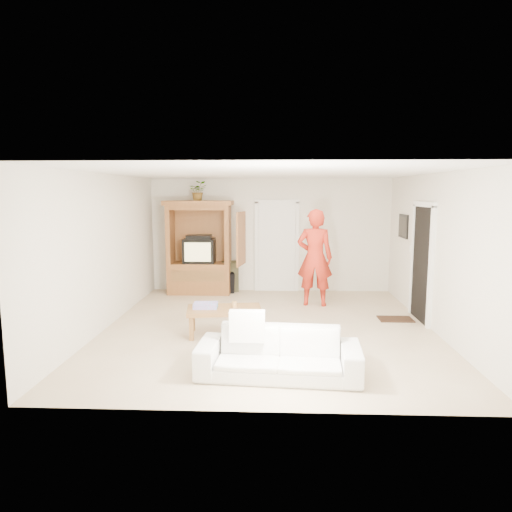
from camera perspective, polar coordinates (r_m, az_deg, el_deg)
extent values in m
plane|color=tan|center=(7.85, 1.52, -8.96)|extent=(6.00, 6.00, 0.00)
plane|color=white|center=(7.52, 1.60, 10.35)|extent=(6.00, 6.00, 0.00)
plane|color=silver|center=(10.56, 1.80, 2.62)|extent=(5.50, 0.00, 5.50)
plane|color=silver|center=(4.62, 1.01, -4.40)|extent=(5.50, 0.00, 5.50)
plane|color=silver|center=(8.10, -18.29, 0.56)|extent=(0.00, 6.00, 6.00)
plane|color=silver|center=(8.02, 21.60, 0.34)|extent=(0.00, 6.00, 6.00)
cube|color=brown|center=(10.49, -7.03, -2.72)|extent=(1.40, 0.60, 0.70)
cube|color=brown|center=(10.48, -10.63, 2.44)|extent=(0.10, 0.60, 1.20)
cube|color=brown|center=(10.26, -3.54, 2.45)|extent=(0.10, 0.60, 1.20)
cube|color=brown|center=(10.62, -6.88, 2.59)|extent=(1.40, 0.06, 1.20)
cube|color=brown|center=(10.31, -7.18, 6.05)|extent=(1.40, 0.60, 0.10)
cube|color=brown|center=(10.31, -7.19, 6.60)|extent=(1.52, 0.68, 0.10)
cube|color=brown|center=(9.77, -1.89, 2.18)|extent=(0.16, 0.67, 1.15)
cube|color=black|center=(10.42, -7.06, 0.69)|extent=(0.70, 0.52, 0.55)
cube|color=tan|center=(10.15, -7.31, 0.49)|extent=(0.58, 0.02, 0.42)
cube|color=black|center=(10.35, -7.12, 2.39)|extent=(0.55, 0.35, 0.08)
cube|color=olive|center=(10.19, -7.30, -2.47)|extent=(1.19, 0.03, 0.25)
cube|color=white|center=(10.56, 2.60, 1.08)|extent=(0.85, 0.05, 2.04)
cube|color=black|center=(8.62, 20.05, -0.97)|extent=(0.05, 0.90, 2.04)
cube|color=black|center=(9.79, 17.95, 3.57)|extent=(0.03, 0.60, 0.48)
cube|color=#382316|center=(8.71, 17.04, -7.55)|extent=(0.60, 0.40, 0.02)
imported|color=#4C7238|center=(10.28, -7.24, 8.07)|extent=(0.42, 0.38, 0.43)
imported|color=red|center=(9.26, 7.35, -0.21)|extent=(0.77, 0.56, 1.96)
imported|color=silver|center=(5.83, 2.85, -12.03)|extent=(2.08, 0.94, 0.59)
cube|color=olive|center=(7.40, -3.99, -6.75)|extent=(1.26, 0.80, 0.06)
cube|color=olive|center=(7.23, -8.07, -8.98)|extent=(0.07, 0.07, 0.38)
cube|color=olive|center=(7.71, -7.90, -7.91)|extent=(0.07, 0.07, 0.38)
cube|color=olive|center=(7.26, 0.20, -8.85)|extent=(0.07, 0.07, 0.38)
cube|color=olive|center=(7.73, -0.15, -7.79)|extent=(0.07, 0.07, 0.38)
cube|color=#C94393|center=(7.43, -6.32, -6.16)|extent=(0.39, 0.30, 0.08)
cylinder|color=tan|center=(7.42, -2.71, -6.05)|extent=(0.08, 0.08, 0.10)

